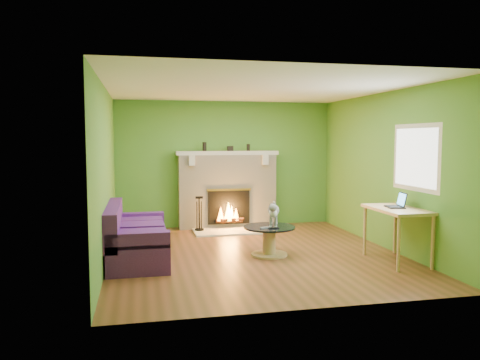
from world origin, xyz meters
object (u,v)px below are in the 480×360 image
at_px(coffee_table, 269,239).
at_px(desk, 397,215).
at_px(sofa, 134,239).
at_px(cat, 273,213).

height_order(coffee_table, desk, desk).
height_order(sofa, desk, sofa).
xyz_separation_m(desk, cat, (-1.66, 0.83, -0.05)).
xyz_separation_m(sofa, coffee_table, (2.07, -0.16, -0.06)).
bearing_deg(coffee_table, desk, -23.99).
xyz_separation_m(sofa, desk, (3.81, -0.93, 0.38)).
xyz_separation_m(coffee_table, cat, (0.08, 0.05, 0.39)).
relative_size(sofa, cat, 2.96).
bearing_deg(coffee_table, cat, 32.01).
distance_m(sofa, cat, 2.17).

